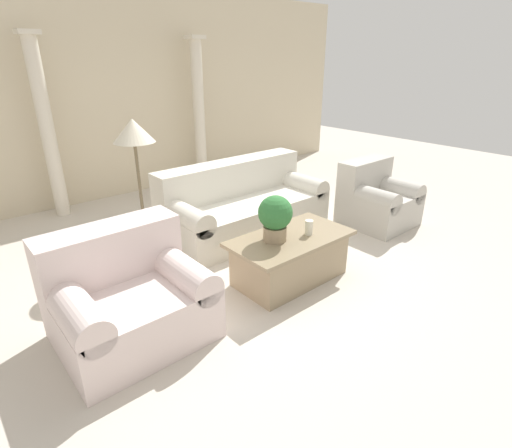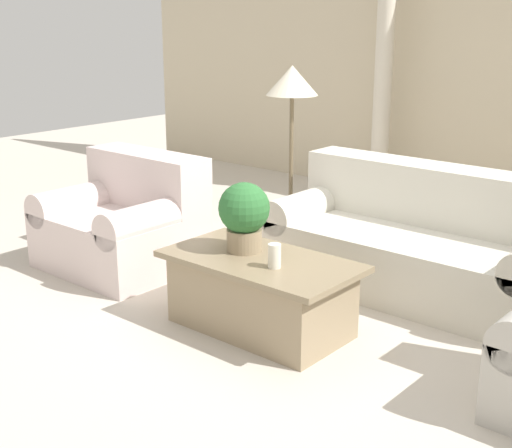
% 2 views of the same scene
% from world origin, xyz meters
% --- Properties ---
extents(ground_plane, '(16.00, 16.00, 0.00)m').
position_xyz_m(ground_plane, '(0.00, 0.00, 0.00)').
color(ground_plane, beige).
extents(wall_back, '(10.00, 0.06, 3.20)m').
position_xyz_m(wall_back, '(0.00, 3.41, 1.60)').
color(wall_back, beige).
rests_on(wall_back, ground_plane).
extents(sofa_long, '(2.18, 0.99, 0.91)m').
position_xyz_m(sofa_long, '(0.53, 0.84, 0.36)').
color(sofa_long, beige).
rests_on(sofa_long, ground_plane).
extents(loveseat, '(1.16, 0.99, 0.91)m').
position_xyz_m(loveseat, '(-1.55, -0.23, 0.37)').
color(loveseat, beige).
rests_on(loveseat, ground_plane).
extents(coffee_table, '(1.28, 0.70, 0.49)m').
position_xyz_m(coffee_table, '(0.10, -0.48, 0.25)').
color(coffee_table, '#998466').
rests_on(coffee_table, ground_plane).
extents(potted_plant, '(0.34, 0.34, 0.46)m').
position_xyz_m(potted_plant, '(-0.08, -0.43, 0.75)').
color(potted_plant, '#937F60').
rests_on(potted_plant, coffee_table).
extents(pillar_candle, '(0.08, 0.08, 0.15)m').
position_xyz_m(pillar_candle, '(0.28, -0.56, 0.57)').
color(pillar_candle, silver).
rests_on(pillar_candle, coffee_table).
extents(floor_lamp, '(0.44, 0.44, 1.59)m').
position_xyz_m(floor_lamp, '(-0.80, 0.99, 1.39)').
color(floor_lamp, brown).
rests_on(floor_lamp, ground_plane).
extents(column_left, '(0.27, 0.27, 2.49)m').
position_xyz_m(column_left, '(-1.14, 3.04, 1.27)').
color(column_left, beige).
rests_on(column_left, ground_plane).
extents(column_right, '(0.27, 0.27, 2.49)m').
position_xyz_m(column_right, '(1.34, 3.04, 1.27)').
color(column_right, beige).
rests_on(column_right, ground_plane).
extents(armchair, '(0.88, 0.85, 0.87)m').
position_xyz_m(armchair, '(2.11, -0.16, 0.36)').
color(armchair, '#B7B2A8').
rests_on(armchair, ground_plane).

